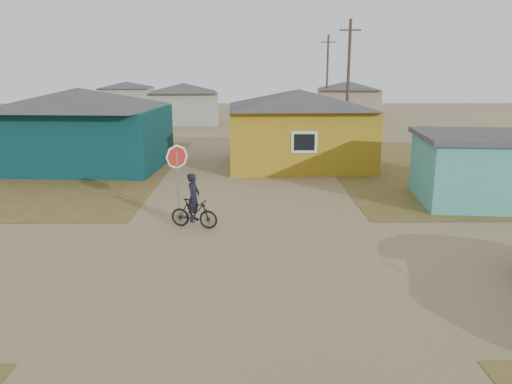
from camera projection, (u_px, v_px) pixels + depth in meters
ground at (249, 271)px, 12.53m from camera, size 120.00×120.00×0.00m
house_teal at (81, 127)px, 25.03m from camera, size 8.93×7.08×4.00m
house_yellow at (298, 127)px, 25.64m from camera, size 7.72×6.76×3.90m
shed_turquoise at (504, 168)px, 18.61m from camera, size 6.71×4.93×2.60m
house_pale_west at (184, 103)px, 44.99m from camera, size 7.04×6.15×3.60m
house_beige_east at (348, 99)px, 50.97m from camera, size 6.95×6.05×3.60m
house_pale_north at (127, 96)px, 56.57m from camera, size 6.28×5.81×3.40m
utility_pole_near at (348, 80)px, 32.92m from camera, size 1.40×0.20×8.00m
utility_pole_far at (327, 76)px, 48.45m from camera, size 1.40×0.20×8.00m
stop_sign at (177, 164)px, 16.60m from camera, size 0.80×0.24×2.50m
cyclist at (194, 208)px, 15.78m from camera, size 1.62×0.84×1.77m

